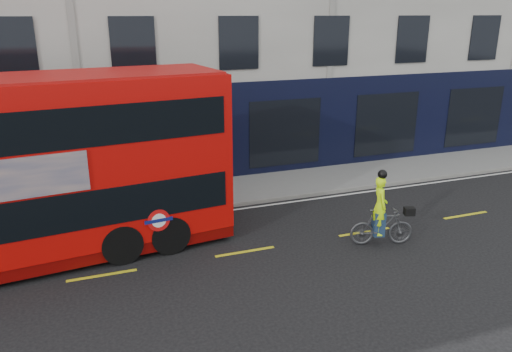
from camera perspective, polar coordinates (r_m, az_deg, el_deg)
ground at (r=12.74m, az=-16.72°, el=-13.96°), size 120.00×120.00×0.00m
pavement at (r=18.58m, az=-18.20°, el=-3.43°), size 60.00×3.00×0.12m
kerb at (r=17.18m, az=-17.96°, el=-5.16°), size 60.00×0.12×0.13m
road_edge_line at (r=16.93m, az=-17.89°, el=-5.74°), size 58.00×0.10×0.01m
lane_dashes at (r=14.04m, az=-17.18°, el=-10.79°), size 58.00×0.12×0.01m
cyclist at (r=15.23m, az=14.12°, el=-4.92°), size 1.96×1.05×2.35m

